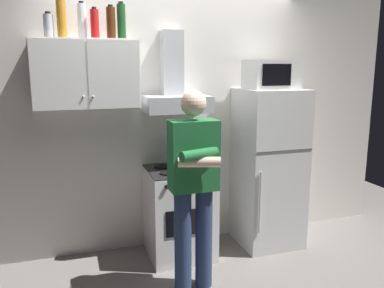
% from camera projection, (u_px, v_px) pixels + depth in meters
% --- Properties ---
extents(ground_plane, '(7.00, 7.00, 0.00)m').
position_uv_depth(ground_plane, '(192.00, 265.00, 3.67)').
color(ground_plane, slate).
extents(back_wall_tiled, '(4.80, 0.10, 2.70)m').
position_uv_depth(back_wall_tiled, '(174.00, 114.00, 3.97)').
color(back_wall_tiled, silver).
rests_on(back_wall_tiled, ground_plane).
extents(upper_cabinet, '(0.90, 0.37, 0.60)m').
position_uv_depth(upper_cabinet, '(86.00, 74.00, 3.42)').
color(upper_cabinet, silver).
extents(stove_oven, '(0.60, 0.62, 0.87)m').
position_uv_depth(stove_oven, '(179.00, 212.00, 3.80)').
color(stove_oven, white).
rests_on(stove_oven, ground_plane).
extents(range_hood, '(0.60, 0.44, 0.75)m').
position_uv_depth(range_hood, '(175.00, 90.00, 3.70)').
color(range_hood, '#B7BABF').
extents(refrigerator, '(0.60, 0.62, 1.60)m').
position_uv_depth(refrigerator, '(268.00, 168.00, 4.02)').
color(refrigerator, silver).
rests_on(refrigerator, ground_plane).
extents(microwave, '(0.48, 0.37, 0.28)m').
position_uv_depth(microwave, '(271.00, 74.00, 3.85)').
color(microwave, silver).
rests_on(microwave, refrigerator).
extents(person_standing, '(0.38, 0.33, 1.64)m').
position_uv_depth(person_standing, '(194.00, 184.00, 3.13)').
color(person_standing, navy).
rests_on(person_standing, ground_plane).
extents(cooking_pot, '(0.27, 0.17, 0.12)m').
position_uv_depth(cooking_pot, '(196.00, 164.00, 3.63)').
color(cooking_pot, '#B7BABF').
rests_on(cooking_pot, stove_oven).
extents(bottle_liquor_amber, '(0.08, 0.08, 0.33)m').
position_uv_depth(bottle_liquor_amber, '(61.00, 18.00, 3.29)').
color(bottle_liquor_amber, '#B7721E').
rests_on(bottle_liquor_amber, upper_cabinet).
extents(bottle_wine_green, '(0.08, 0.08, 0.32)m').
position_uv_depth(bottle_wine_green, '(121.00, 22.00, 3.44)').
color(bottle_wine_green, '#19471E').
rests_on(bottle_wine_green, upper_cabinet).
extents(bottle_soda_red, '(0.07, 0.07, 0.26)m').
position_uv_depth(bottle_soda_red, '(95.00, 24.00, 3.35)').
color(bottle_soda_red, red).
rests_on(bottle_soda_red, upper_cabinet).
extents(bottle_canister_steel, '(0.08, 0.08, 0.21)m').
position_uv_depth(bottle_canister_steel, '(49.00, 26.00, 3.28)').
color(bottle_canister_steel, '#B2B5BA').
rests_on(bottle_canister_steel, upper_cabinet).
extents(bottle_vodka_clear, '(0.07, 0.07, 0.31)m').
position_uv_depth(bottle_vodka_clear, '(82.00, 21.00, 3.36)').
color(bottle_vodka_clear, silver).
rests_on(bottle_vodka_clear, upper_cabinet).
extents(bottle_rum_dark, '(0.08, 0.08, 0.29)m').
position_uv_depth(bottle_rum_dark, '(111.00, 23.00, 3.40)').
color(bottle_rum_dark, '#47230F').
rests_on(bottle_rum_dark, upper_cabinet).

